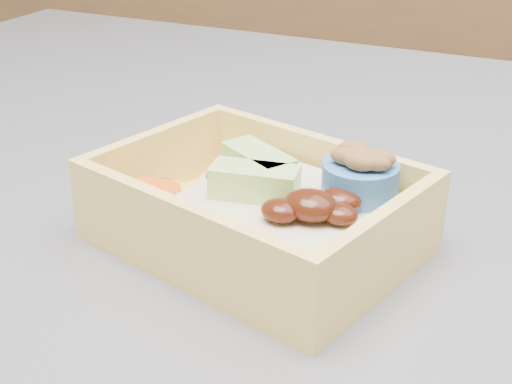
% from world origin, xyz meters
% --- Properties ---
extents(bento_box, '(0.19, 0.15, 0.06)m').
position_xyz_m(bento_box, '(-0.10, -0.12, 0.94)').
color(bento_box, '#FFD469').
rests_on(bento_box, island).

